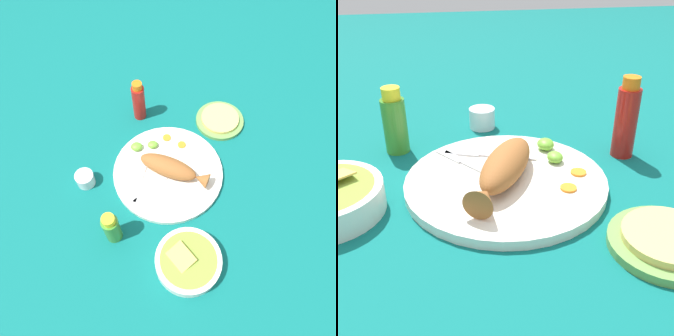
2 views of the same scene
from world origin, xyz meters
The scene contains 15 objects.
ground_plane centered at (0.00, 0.00, 0.00)m, with size 4.00×4.00×0.00m, color #0C605B.
main_plate centered at (0.00, 0.00, 0.01)m, with size 0.37×0.37×0.02m, color white.
fried_fish centered at (-0.01, 0.01, 0.05)m, with size 0.24×0.16×0.06m.
fork_near centered at (0.06, 0.07, 0.02)m, with size 0.16×0.12×0.00m.
fork_far centered at (0.09, 0.03, 0.02)m, with size 0.08×0.18×0.00m.
carrot_slice_near centered at (-0.06, -0.10, 0.02)m, with size 0.03×0.03×0.00m, color orange.
carrot_slice_mid centered at (-0.01, -0.14, 0.02)m, with size 0.03×0.03×0.00m, color orange.
lime_wedge_main centered at (0.04, -0.10, 0.03)m, with size 0.04×0.03×0.02m, color #6BB233.
lime_wedge_side centered at (0.10, -0.10, 0.03)m, with size 0.04×0.03×0.02m, color #6BB233.
hot_sauce_bottle_red centered at (0.08, -0.26, 0.08)m, with size 0.05×0.05×0.17m.
hot_sauce_bottle_green centered at (0.18, 0.20, 0.07)m, with size 0.05×0.05×0.14m.
salt_cup centered at (0.27, 0.01, 0.02)m, with size 0.06×0.06×0.05m.
guacamole_bowl centered at (-0.03, 0.31, 0.03)m, with size 0.19×0.19×0.06m.
tortilla_plate centered at (-0.21, -0.21, 0.01)m, with size 0.18×0.18×0.01m, color #6B9E4C.
tortilla_stack centered at (-0.21, -0.21, 0.02)m, with size 0.14×0.14×0.01m, color #E0C666.
Camera 1 is at (0.05, 0.54, 0.97)m, focal length 35.00 mm.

